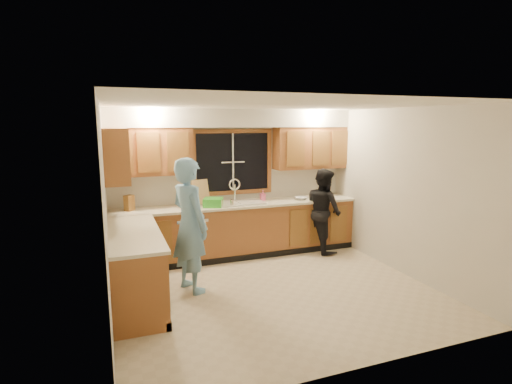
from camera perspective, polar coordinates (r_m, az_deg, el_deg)
floor at (r=5.65m, az=2.70°, el=-13.90°), size 4.20×4.20×0.00m
ceiling at (r=5.18m, az=2.92°, el=12.36°), size 4.20×4.20×0.00m
wall_back at (r=7.03m, az=-3.32°, el=1.45°), size 4.20×0.00×4.20m
wall_left at (r=4.85m, az=-20.64°, el=-2.94°), size 0.00×3.80×3.80m
wall_right at (r=6.39m, az=20.39°, el=0.00°), size 0.00×3.80×3.80m
base_cabinets_back at (r=6.91m, az=-2.52°, el=-5.54°), size 4.20×0.60×0.88m
base_cabinets_left at (r=5.42m, az=-16.91°, el=-10.35°), size 0.60×1.90×0.88m
countertop_back at (r=6.79m, az=-2.51°, el=-1.83°), size 4.20×0.63×0.04m
countertop_left at (r=5.28m, az=-17.00°, el=-5.65°), size 0.63×1.90×0.04m
upper_cabinets_left at (r=6.53m, az=-15.03°, el=5.57°), size 1.35×0.33×0.75m
upper_cabinets_right at (r=7.37m, az=7.73°, el=6.26°), size 1.35×0.33×0.75m
upper_cabinets_return at (r=5.88m, az=-19.40°, el=4.93°), size 0.33×0.90×0.75m
soffit at (r=6.79m, az=-2.97°, el=10.47°), size 4.20×0.35×0.30m
window_frame at (r=6.98m, az=-3.33°, el=4.28°), size 1.44×0.03×1.14m
sink at (r=6.82m, az=-2.56°, el=-2.09°), size 0.86×0.52×0.57m
dishwasher at (r=6.71m, az=-9.45°, el=-6.41°), size 0.60×0.56×0.82m
stove at (r=4.88m, az=-16.46°, el=-12.47°), size 0.58×0.75×0.90m
man at (r=5.46m, az=-9.43°, el=-4.70°), size 0.65×0.78×1.83m
woman at (r=7.18m, az=9.62°, el=-2.59°), size 0.62×0.77×1.49m
knife_block at (r=6.52m, az=-17.66°, el=-1.50°), size 0.17×0.17×0.24m
cutting_board at (r=6.77m, az=-7.90°, el=0.01°), size 0.33×0.21×0.41m
dish_crate at (r=6.56m, az=-6.13°, el=-1.49°), size 0.39×0.38×0.14m
soap_bottle at (r=7.04m, az=0.98°, el=-0.49°), size 0.08×0.09×0.18m
bowl at (r=7.17m, az=6.47°, el=-0.90°), size 0.27×0.27×0.05m
can_left at (r=6.50m, az=-5.07°, el=-1.66°), size 0.07×0.07×0.12m
can_right at (r=6.55m, az=-3.45°, el=-1.59°), size 0.07×0.07×0.11m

